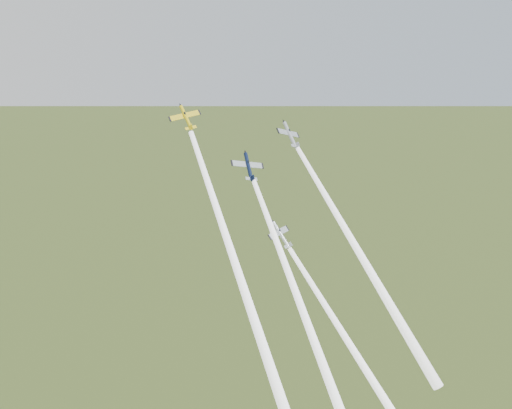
% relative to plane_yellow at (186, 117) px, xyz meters
% --- Properties ---
extents(plane_yellow, '(6.90, 5.47, 6.55)m').
position_rel_plane_yellow_xyz_m(plane_yellow, '(0.00, 0.00, 0.00)').
color(plane_yellow, yellow).
extents(smoke_trail_yellow, '(6.75, 47.43, 59.00)m').
position_rel_plane_yellow_xyz_m(smoke_trail_yellow, '(-2.36, -24.71, -31.31)').
color(smoke_trail_yellow, white).
extents(plane_navy, '(9.19, 6.20, 8.18)m').
position_rel_plane_yellow_xyz_m(plane_navy, '(12.58, -2.66, -10.68)').
color(plane_navy, '#0C1838').
extents(smoke_trail_navy, '(5.41, 44.24, 54.92)m').
position_rel_plane_yellow_xyz_m(smoke_trail_navy, '(10.92, -25.80, -39.95)').
color(smoke_trail_navy, white).
extents(plane_silver_right, '(8.17, 8.10, 8.81)m').
position_rel_plane_yellow_xyz_m(plane_silver_right, '(25.63, 0.21, -5.97)').
color(plane_silver_right, '#B4BBC3').
extents(smoke_trail_silver_right, '(11.79, 36.30, 45.84)m').
position_rel_plane_yellow_xyz_m(smoke_trail_silver_right, '(30.72, -18.72, -30.70)').
color(smoke_trail_silver_right, white).
extents(plane_silver_low, '(8.80, 7.79, 6.50)m').
position_rel_plane_yellow_xyz_m(plane_silver_low, '(14.40, -10.94, -23.21)').
color(plane_silver_low, silver).
extents(smoke_trail_silver_low, '(18.06, 40.91, 53.61)m').
position_rel_plane_yellow_xyz_m(smoke_trail_silver_low, '(22.80, -32.01, -51.82)').
color(smoke_trail_silver_low, white).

